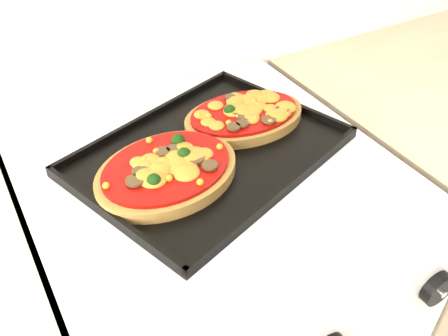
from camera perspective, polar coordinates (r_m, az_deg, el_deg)
stove at (r=1.17m, az=-1.15°, el=-17.86°), size 0.60×0.60×0.91m
control_panel at (r=0.70m, az=11.70°, el=-18.18°), size 0.60×0.02×0.09m
knob_right at (r=0.79m, az=23.16°, el=-12.54°), size 0.05×0.02×0.05m
baking_tray at (r=0.85m, az=-1.70°, el=1.95°), size 0.51×0.44×0.02m
pizza_left at (r=0.79m, az=-6.57°, el=-0.21°), size 0.26×0.22×0.03m
pizza_right at (r=0.91m, az=2.30°, el=6.05°), size 0.24×0.17×0.03m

